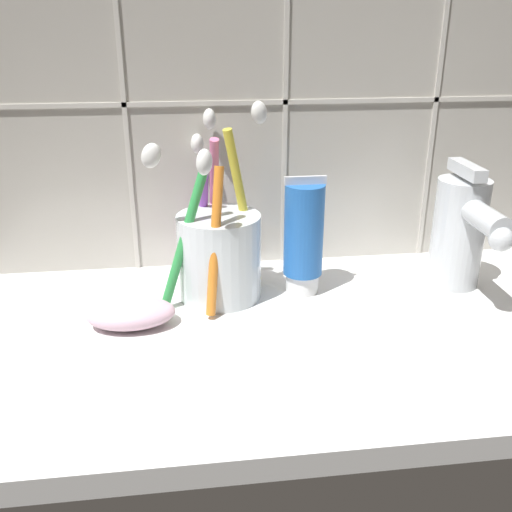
{
  "coord_description": "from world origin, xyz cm",
  "views": [
    {
      "loc": [
        -9.29,
        -44.61,
        27.66
      ],
      "look_at": [
        -3.1,
        2.97,
        7.97
      ],
      "focal_mm": 40.0,
      "sensor_mm": 36.0,
      "label": 1
    }
  ],
  "objects_px": {
    "toothpaste_tube": "(304,237)",
    "sink_faucet": "(462,230)",
    "toothbrush_cup": "(218,249)",
    "soap_bar": "(131,313)"
  },
  "relations": [
    {
      "from": "toothpaste_tube",
      "to": "sink_faucet",
      "type": "xyz_separation_m",
      "value": [
        0.16,
        -0.01,
        0.0
      ]
    },
    {
      "from": "toothpaste_tube",
      "to": "soap_bar",
      "type": "bearing_deg",
      "value": -163.04
    },
    {
      "from": "toothbrush_cup",
      "to": "soap_bar",
      "type": "bearing_deg",
      "value": -147.66
    },
    {
      "from": "toothbrush_cup",
      "to": "sink_faucet",
      "type": "bearing_deg",
      "value": -2.43
    },
    {
      "from": "toothpaste_tube",
      "to": "soap_bar",
      "type": "height_order",
      "value": "toothpaste_tube"
    },
    {
      "from": "toothpaste_tube",
      "to": "sink_faucet",
      "type": "distance_m",
      "value": 0.16
    },
    {
      "from": "toothbrush_cup",
      "to": "toothpaste_tube",
      "type": "height_order",
      "value": "toothbrush_cup"
    },
    {
      "from": "toothbrush_cup",
      "to": "toothpaste_tube",
      "type": "relative_size",
      "value": 1.57
    },
    {
      "from": "toothbrush_cup",
      "to": "toothpaste_tube",
      "type": "bearing_deg",
      "value": -1.13
    },
    {
      "from": "toothbrush_cup",
      "to": "soap_bar",
      "type": "relative_size",
      "value": 2.37
    }
  ]
}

